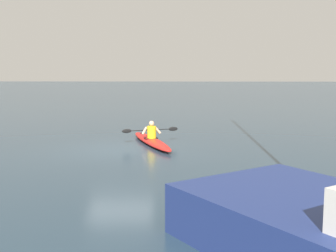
# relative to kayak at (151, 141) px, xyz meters

# --- Properties ---
(ground_plane) EXTENTS (160.00, 160.00, 0.00)m
(ground_plane) POSITION_rel_kayak_xyz_m (1.12, 1.18, -0.13)
(ground_plane) COLOR #233847
(kayak) EXTENTS (2.17, 4.75, 0.25)m
(kayak) POSITION_rel_kayak_xyz_m (0.00, 0.00, 0.00)
(kayak) COLOR red
(kayak) RESTS_ON ground
(kayaker) EXTENTS (2.25, 0.81, 0.70)m
(kayaker) POSITION_rel_kayak_xyz_m (-0.00, 0.01, 0.41)
(kayaker) COLOR yellow
(kayaker) RESTS_ON kayak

